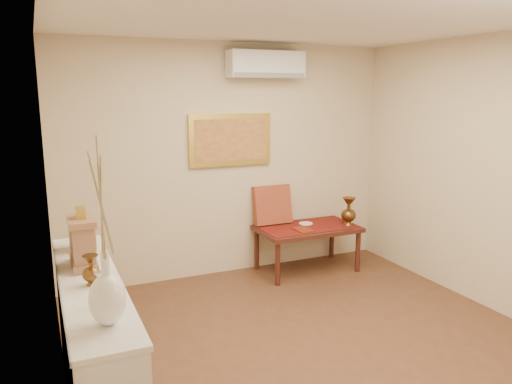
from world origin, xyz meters
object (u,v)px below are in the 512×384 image
white_vase (103,232)px  wooden_chest (80,233)px  brass_urn_tall (349,208)px  display_ledge (94,349)px  low_table (307,232)px  mantel_clock (83,241)px

white_vase → wooden_chest: size_ratio=4.01×
white_vase → brass_urn_tall: size_ratio=2.38×
display_ledge → brass_urn_tall: bearing=28.8°
low_table → wooden_chest: bearing=-155.6°
wooden_chest → low_table: wooden_chest is taller
mantel_clock → wooden_chest: 0.41m
white_vase → brass_urn_tall: 4.04m
mantel_clock → wooden_chest: bearing=87.8°
brass_urn_tall → low_table: 0.58m
display_ledge → low_table: (2.67, 1.88, -0.01)m
brass_urn_tall → low_table: brass_urn_tall is taller
white_vase → display_ledge: (-0.02, 0.70, -0.98)m
white_vase → brass_urn_tall: bearing=37.8°
mantel_clock → wooden_chest: (0.02, 0.41, -0.05)m
brass_urn_tall → low_table: size_ratio=0.34×
white_vase → mantel_clock: bearing=91.7°
brass_urn_tall → mantel_clock: 3.51m
white_vase → display_ledge: size_ratio=0.48×
white_vase → wooden_chest: (-0.01, 1.37, -0.37)m
mantel_clock → display_ledge: bearing=-89.1°
mantel_clock → brass_urn_tall: bearing=24.9°
display_ledge → low_table: display_ledge is taller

